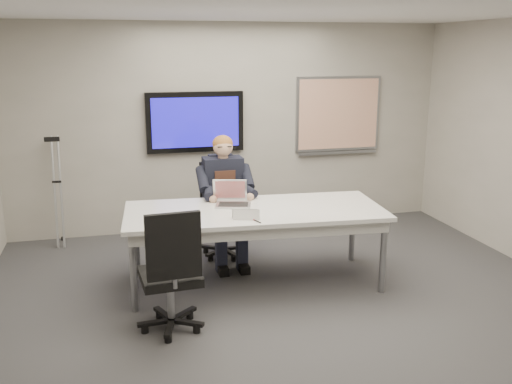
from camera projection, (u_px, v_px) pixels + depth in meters
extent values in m
cube|color=#363638|center=(299.00, 320.00, 5.31)|extent=(6.00, 6.00, 0.02)
cube|color=white|center=(305.00, 5.00, 4.63)|extent=(6.00, 6.00, 0.02)
cube|color=#9F9C90|center=(231.00, 128.00, 7.79)|extent=(6.00, 0.02, 2.80)
cube|color=silver|center=(255.00, 211.00, 5.96)|extent=(2.76, 1.31, 0.04)
cube|color=silver|center=(255.00, 219.00, 5.98)|extent=(2.64, 1.19, 0.11)
cylinder|color=gray|center=(133.00, 273.00, 5.40)|extent=(0.07, 0.07, 0.78)
cylinder|color=gray|center=(383.00, 256.00, 5.82)|extent=(0.07, 0.07, 0.78)
cylinder|color=gray|center=(136.00, 241.00, 6.30)|extent=(0.07, 0.07, 0.78)
cylinder|color=gray|center=(352.00, 229.00, 6.72)|extent=(0.07, 0.07, 0.78)
cube|color=black|center=(195.00, 122.00, 7.60)|extent=(1.30, 0.08, 0.80)
cube|color=#110C89|center=(196.00, 122.00, 7.56)|extent=(1.16, 0.01, 0.66)
cube|color=gray|center=(338.00, 114.00, 8.10)|extent=(1.25, 0.04, 1.05)
cube|color=white|center=(339.00, 114.00, 8.08)|extent=(1.18, 0.01, 0.98)
cube|color=gray|center=(338.00, 152.00, 8.20)|extent=(1.18, 0.05, 0.04)
cylinder|color=gray|center=(223.00, 232.00, 6.89)|extent=(0.06, 0.06, 0.39)
cube|color=black|center=(223.00, 217.00, 6.85)|extent=(0.51, 0.51, 0.08)
cube|color=black|center=(218.00, 184.00, 6.98)|extent=(0.45, 0.07, 0.56)
cylinder|color=gray|center=(171.00, 297.00, 5.07)|extent=(0.07, 0.07, 0.40)
cube|color=black|center=(170.00, 276.00, 5.02)|extent=(0.54, 0.54, 0.08)
cube|color=black|center=(174.00, 246.00, 4.71)|extent=(0.46, 0.09, 0.57)
cube|color=black|center=(223.00, 184.00, 6.71)|extent=(0.46, 0.27, 0.63)
cube|color=#3B2118|center=(225.00, 184.00, 6.58)|extent=(0.24, 0.02, 0.31)
sphere|color=tan|center=(223.00, 147.00, 6.57)|extent=(0.23, 0.23, 0.23)
ellipsoid|color=brown|center=(223.00, 144.00, 6.58)|extent=(0.24, 0.24, 0.20)
cube|color=silver|center=(233.00, 205.00, 6.07)|extent=(0.42, 0.34, 0.02)
cube|color=black|center=(233.00, 204.00, 6.05)|extent=(0.35, 0.25, 0.00)
cube|color=silver|center=(230.00, 190.00, 6.19)|extent=(0.38, 0.19, 0.24)
cube|color=red|center=(230.00, 190.00, 6.18)|extent=(0.33, 0.15, 0.20)
cylinder|color=black|center=(257.00, 221.00, 5.52)|extent=(0.06, 0.13, 0.01)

